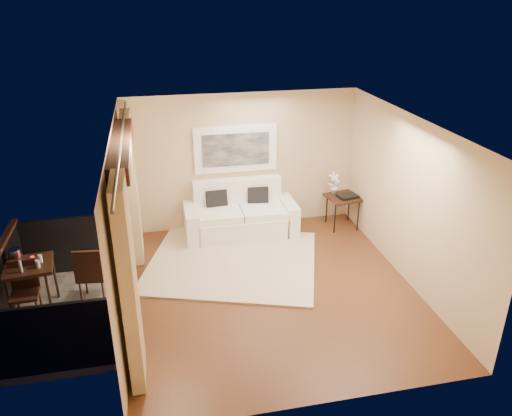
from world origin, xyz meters
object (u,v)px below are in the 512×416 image
object	(u,v)px
bistro_table	(29,269)
balcony_chair_far	(90,272)
side_table	(343,199)
ice_bucket	(15,255)
sofa	(240,216)
orchid	(334,183)
balcony_chair_near	(25,285)

from	to	relation	value
bistro_table	balcony_chair_far	xyz separation A→B (m)	(0.84, 0.00, -0.15)
side_table	ice_bucket	world-z (taller)	ice_bucket
sofa	side_table	bearing A→B (deg)	-4.04
orchid	balcony_chair_near	size ratio (longest dim) A/B	0.52
side_table	ice_bucket	size ratio (longest dim) A/B	3.54
orchid	balcony_chair_near	world-z (taller)	orchid
balcony_chair_near	bistro_table	bearing A→B (deg)	56.99
side_table	bistro_table	xyz separation A→B (m)	(-5.56, -1.75, 0.10)
orchid	ice_bucket	distance (m)	5.89
side_table	orchid	bearing A→B (deg)	128.73
side_table	bistro_table	bearing A→B (deg)	-162.51
balcony_chair_near	ice_bucket	world-z (taller)	ice_bucket
sofa	balcony_chair_near	distance (m)	4.10
side_table	balcony_chair_near	distance (m)	5.94
sofa	bistro_table	bearing A→B (deg)	-151.31
bistro_table	balcony_chair_near	xyz separation A→B (m)	(-0.07, -0.12, -0.19)
orchid	side_table	bearing A→B (deg)	-51.27
bistro_table	balcony_chair_far	size ratio (longest dim) A/B	0.82
sofa	side_table	size ratio (longest dim) A/B	3.05
side_table	ice_bucket	bearing A→B (deg)	-164.35
side_table	balcony_chair_near	size ratio (longest dim) A/B	0.79
side_table	balcony_chair_near	bearing A→B (deg)	-161.57
balcony_chair_near	ice_bucket	size ratio (longest dim) A/B	4.46
side_table	balcony_chair_near	world-z (taller)	balcony_chair_near
sofa	bistro_table	xyz separation A→B (m)	(-3.49, -1.90, 0.34)
sofa	balcony_chair_far	xyz separation A→B (m)	(-2.65, -1.90, 0.19)
bistro_table	ice_bucket	world-z (taller)	ice_bucket
orchid	balcony_chair_far	world-z (taller)	orchid
orchid	ice_bucket	size ratio (longest dim) A/B	2.31
orchid	ice_bucket	bearing A→B (deg)	-162.29
bistro_table	side_table	bearing A→B (deg)	17.49
ice_bucket	sofa	bearing A→B (deg)	25.59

